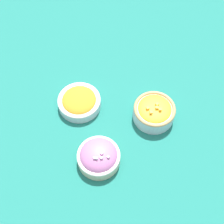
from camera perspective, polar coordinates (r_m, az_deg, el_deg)
ground_plane at (r=1.09m, az=-0.00°, el=-0.82°), size 3.00×3.00×0.00m
bowl_carrots at (r=1.10m, az=-6.00°, el=1.95°), size 0.15×0.15×0.05m
bowl_squash at (r=1.07m, az=7.71°, el=0.12°), size 0.14×0.14×0.08m
bowl_red_onion at (r=0.99m, az=-2.46°, el=-8.13°), size 0.14×0.14×0.08m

